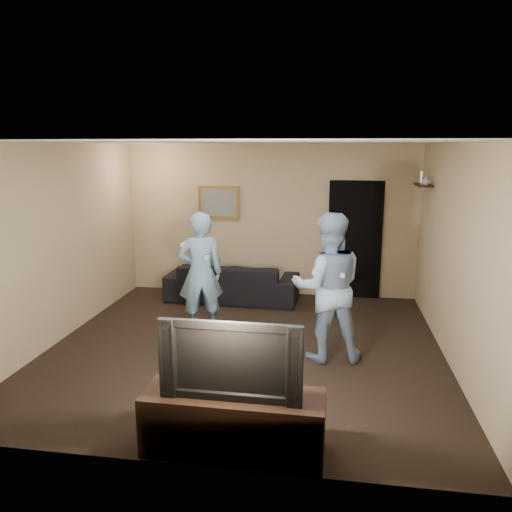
% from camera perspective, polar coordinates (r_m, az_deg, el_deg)
% --- Properties ---
extents(ground, '(5.00, 5.00, 0.00)m').
position_cam_1_polar(ground, '(6.59, -1.22, -10.34)').
color(ground, black).
rests_on(ground, ground).
extents(ceiling, '(5.00, 5.00, 0.04)m').
position_cam_1_polar(ceiling, '(6.08, -1.34, 12.88)').
color(ceiling, silver).
rests_on(ceiling, wall_back).
extents(wall_back, '(5.00, 0.04, 2.60)m').
position_cam_1_polar(wall_back, '(8.64, 1.62, 4.09)').
color(wall_back, tan).
rests_on(wall_back, ground).
extents(wall_front, '(5.00, 0.04, 2.60)m').
position_cam_1_polar(wall_front, '(3.85, -7.82, -6.61)').
color(wall_front, tan).
rests_on(wall_front, ground).
extents(wall_left, '(0.04, 5.00, 2.60)m').
position_cam_1_polar(wall_left, '(7.08, -21.63, 1.36)').
color(wall_left, tan).
rests_on(wall_left, ground).
extents(wall_right, '(0.04, 5.00, 2.60)m').
position_cam_1_polar(wall_right, '(6.28, 21.80, 0.04)').
color(wall_right, tan).
rests_on(wall_right, ground).
extents(sofa, '(2.21, 0.93, 0.64)m').
position_cam_1_polar(sofa, '(8.44, -2.72, -2.94)').
color(sofa, black).
rests_on(sofa, ground).
extents(throw_pillow, '(0.51, 0.33, 0.49)m').
position_cam_1_polar(throw_pillow, '(8.50, -5.76, -1.76)').
color(throw_pillow, '#1C544A').
rests_on(throw_pillow, sofa).
extents(painting_frame, '(0.72, 0.05, 0.57)m').
position_cam_1_polar(painting_frame, '(8.74, -4.28, 6.13)').
color(painting_frame, olive).
rests_on(painting_frame, wall_back).
extents(painting_canvas, '(0.62, 0.01, 0.47)m').
position_cam_1_polar(painting_canvas, '(8.71, -4.32, 6.11)').
color(painting_canvas, slate).
rests_on(painting_canvas, painting_frame).
extents(doorway, '(0.90, 0.06, 2.00)m').
position_cam_1_polar(doorway, '(8.61, 11.21, 1.79)').
color(doorway, black).
rests_on(doorway, ground).
extents(light_switch, '(0.08, 0.02, 0.12)m').
position_cam_1_polar(light_switch, '(8.56, 7.27, 3.91)').
color(light_switch, silver).
rests_on(light_switch, wall_back).
extents(wall_shelf, '(0.20, 0.60, 0.03)m').
position_cam_1_polar(wall_shelf, '(7.92, 18.57, 7.72)').
color(wall_shelf, black).
rests_on(wall_shelf, wall_right).
extents(shelf_vase, '(0.16, 0.16, 0.13)m').
position_cam_1_polar(shelf_vase, '(7.69, 18.89, 8.19)').
color(shelf_vase, '#B1B2B6').
rests_on(shelf_vase, wall_shelf).
extents(shelf_figurine, '(0.06, 0.06, 0.18)m').
position_cam_1_polar(shelf_figurine, '(8.08, 18.43, 8.55)').
color(shelf_figurine, silver).
rests_on(shelf_figurine, wall_shelf).
extents(tv_console, '(1.54, 0.51, 0.55)m').
position_cam_1_polar(tv_console, '(4.46, -2.57, -18.59)').
color(tv_console, black).
rests_on(tv_console, ground).
extents(television, '(1.18, 0.17, 0.68)m').
position_cam_1_polar(television, '(4.18, -2.66, -11.38)').
color(television, black).
rests_on(television, tv_console).
extents(wii_player_left, '(0.72, 0.59, 1.70)m').
position_cam_1_polar(wii_player_left, '(6.90, -6.38, -1.93)').
color(wii_player_left, '#7EB2DA').
rests_on(wii_player_left, ground).
extents(wii_player_right, '(0.97, 0.81, 1.80)m').
position_cam_1_polar(wii_player_right, '(6.03, 8.22, -3.57)').
color(wii_player_right, '#90B1D2').
rests_on(wii_player_right, ground).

